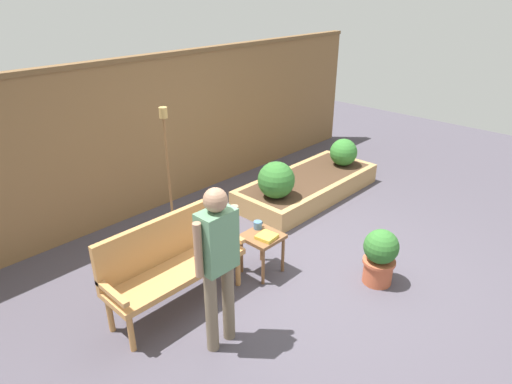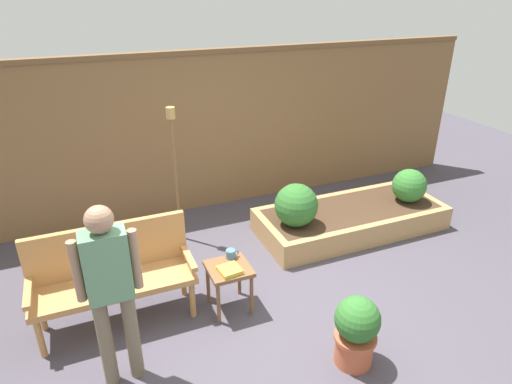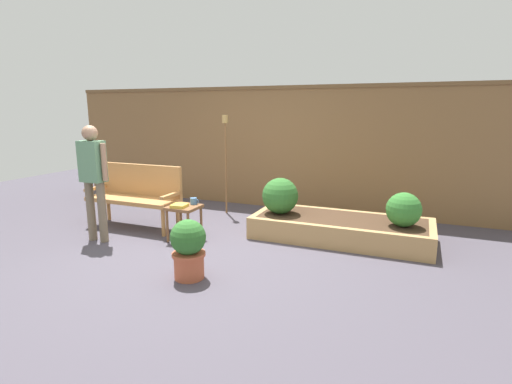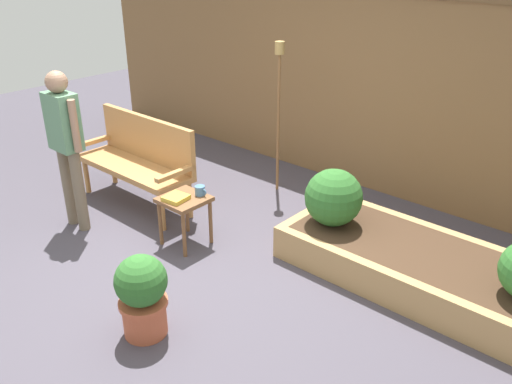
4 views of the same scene
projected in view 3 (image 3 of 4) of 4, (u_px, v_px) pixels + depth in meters
The scene contains 12 objects.
ground_plane at pixel (197, 251), 4.98m from camera, with size 14.00×14.00×0.00m, color #47424C.
fence_back at pixel (270, 147), 7.10m from camera, with size 8.40×0.14×2.16m.
garden_bench at pixel (137, 191), 5.97m from camera, with size 1.44×0.48×0.94m.
side_table at pixel (184, 212), 5.34m from camera, with size 0.40×0.40×0.48m.
cup_on_table at pixel (194, 201), 5.41m from camera, with size 0.13×0.09×0.09m.
book_on_table at pixel (179, 206), 5.26m from camera, with size 0.19×0.19×0.04m, color gold.
potted_boxwood at pixel (188, 247), 4.13m from camera, with size 0.38×0.38×0.64m.
raised_planter_bed at pixel (341, 228), 5.43m from camera, with size 2.40×1.00×0.30m.
shrub_near_bench at pixel (280, 196), 5.59m from camera, with size 0.51×0.51×0.51m.
shrub_far_corner at pixel (404, 210), 4.97m from camera, with size 0.44×0.44×0.44m.
tiki_torch at pixel (226, 147), 6.59m from camera, with size 0.10×0.10×1.67m.
person_by_bench at pixel (93, 173), 5.20m from camera, with size 0.47×0.20×1.56m.
Camera 3 is at (2.51, -4.07, 1.76)m, focal length 27.66 mm.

